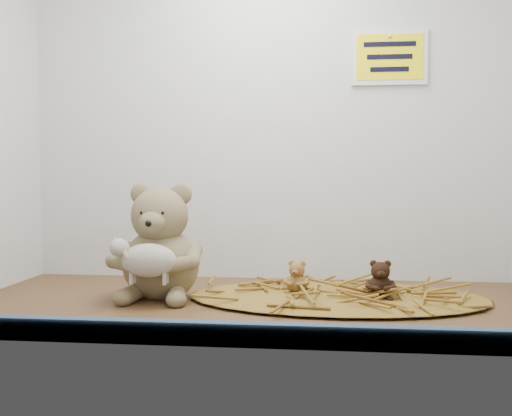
# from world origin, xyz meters

# --- Properties ---
(alcove_shell) EXTENTS (1.20, 0.60, 0.90)m
(alcove_shell) POSITION_xyz_m (0.00, 0.09, 0.45)
(alcove_shell) COLOR #452D17
(alcove_shell) RESTS_ON ground
(front_rail) EXTENTS (1.19, 0.02, 0.04)m
(front_rail) POSITION_xyz_m (0.00, -0.29, 0.02)
(front_rail) COLOR #374C69
(front_rail) RESTS_ON shelf_floor
(straw_bed) EXTENTS (0.63, 0.37, 0.01)m
(straw_bed) POSITION_xyz_m (0.17, 0.06, 0.01)
(straw_bed) COLOR brown
(straw_bed) RESTS_ON shelf_floor
(main_teddy) EXTENTS (0.20, 0.21, 0.25)m
(main_teddy) POSITION_xyz_m (-0.20, 0.04, 0.12)
(main_teddy) COLOR #837450
(main_teddy) RESTS_ON shelf_floor
(toy_lamb) EXTENTS (0.15, 0.09, 0.09)m
(toy_lamb) POSITION_xyz_m (-0.20, -0.05, 0.09)
(toy_lamb) COLOR beige
(toy_lamb) RESTS_ON main_teddy
(mini_teddy_tan) EXTENTS (0.07, 0.07, 0.07)m
(mini_teddy_tan) POSITION_xyz_m (0.08, 0.08, 0.05)
(mini_teddy_tan) COLOR olive
(mini_teddy_tan) RESTS_ON straw_bed
(mini_teddy_brown) EXTENTS (0.07, 0.07, 0.08)m
(mini_teddy_brown) POSITION_xyz_m (0.26, 0.04, 0.05)
(mini_teddy_brown) COLOR black
(mini_teddy_brown) RESTS_ON straw_bed
(wall_sign) EXTENTS (0.16, 0.01, 0.11)m
(wall_sign) POSITION_xyz_m (0.30, 0.29, 0.55)
(wall_sign) COLOR yellow
(wall_sign) RESTS_ON back_wall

